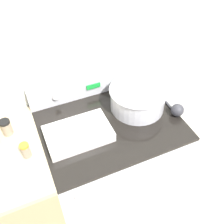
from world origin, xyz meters
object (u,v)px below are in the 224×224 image
Objects in this scene: ladle at (176,109)px; spice_jar_orange_cap at (26,150)px; mixing_bowl at (138,97)px; spice_jar_black_cap at (6,127)px; casserole_dish at (78,133)px.

spice_jar_orange_cap reaches higher than ladle.
mixing_bowl is 0.76m from spice_jar_black_cap.
casserole_dish is at bearing -168.12° from mixing_bowl.
ladle is at bearing -39.08° from mixing_bowl.
mixing_bowl is 0.24m from ladle.
mixing_bowl is 0.42m from casserole_dish.
spice_jar_black_cap is (-0.35, 0.18, 0.03)m from casserole_dish.
ladle is at bearing -14.29° from spice_jar_black_cap.
casserole_dish is 0.39m from spice_jar_black_cap.
spice_jar_black_cap is at bearing 165.71° from ladle.
casserole_dish is (-0.41, -0.09, -0.05)m from mixing_bowl.
spice_jar_orange_cap is at bearing 177.23° from ladle.
casserole_dish is 0.60m from ladle.
spice_jar_orange_cap is 0.92× the size of spice_jar_black_cap.
mixing_bowl reaches higher than spice_jar_black_cap.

